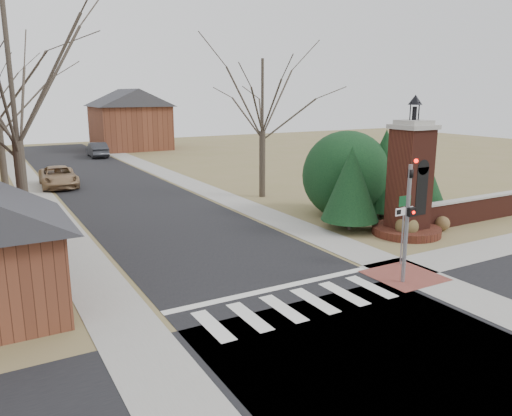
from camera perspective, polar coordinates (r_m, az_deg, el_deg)
ground at (r=15.55m, az=6.63°, el=-11.98°), size 120.00×120.00×0.00m
main_street at (r=34.97m, az=-15.06°, el=1.80°), size 8.00×70.00×0.01m
cross_street at (r=13.52m, az=14.44°, el=-16.38°), size 120.00×8.00×0.01m
crosswalk_zone at (r=16.13m, az=4.94°, el=-10.94°), size 8.00×2.20×0.02m
stop_bar at (r=17.29m, az=2.10°, el=-9.21°), size 8.00×0.35×0.02m
sidewalk_right_main at (r=36.57m, az=-7.17°, el=2.64°), size 2.00×60.00×0.02m
sidewalk_left at (r=34.10m, az=-23.53°, el=0.88°), size 2.00×60.00×0.02m
curb_apron at (r=19.21m, az=16.60°, el=-7.44°), size 2.40×2.40×0.02m
traffic_signal_pole at (r=17.85m, az=16.99°, el=-0.38°), size 0.28×0.41×4.50m
sign_post at (r=19.86m, az=16.52°, el=-0.91°), size 0.90×0.07×2.75m
brick_gate_monument at (r=24.26m, az=17.10°, el=2.04°), size 3.20×3.20×6.47m
brick_garden_wall at (r=27.95m, az=23.27°, el=-0.20°), size 7.50×0.50×1.30m
house_distant_right at (r=61.60m, az=-14.25°, el=9.95°), size 8.80×8.80×7.30m
evergreen_near at (r=24.44m, az=10.80°, el=2.78°), size 2.80×2.80×4.10m
evergreen_mid at (r=27.46m, az=14.49°, el=4.35°), size 3.40×3.40×4.70m
evergreen_far at (r=28.32m, az=18.74°, el=2.89°), size 2.40×2.40×3.30m
evergreen_mass at (r=27.45m, az=10.33°, el=4.13°), size 4.80×4.80×4.80m
bare_tree_0 at (r=20.39m, az=-26.43°, el=14.95°), size 8.05×8.05×11.15m
bare_tree_3 at (r=31.61m, az=0.74°, el=13.29°), size 7.00×7.00×9.70m
pickup_truck at (r=38.19m, az=-21.65°, el=3.34°), size 2.68×5.33×1.45m
distant_car at (r=54.80m, az=-17.69°, el=6.38°), size 1.85×4.76×1.54m
dry_shrub_left at (r=24.06m, az=16.86°, el=-2.04°), size 1.05×1.05×1.05m
dry_shrub_right at (r=25.86m, az=20.53°, el=-1.67°), size 0.72×0.72×0.72m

